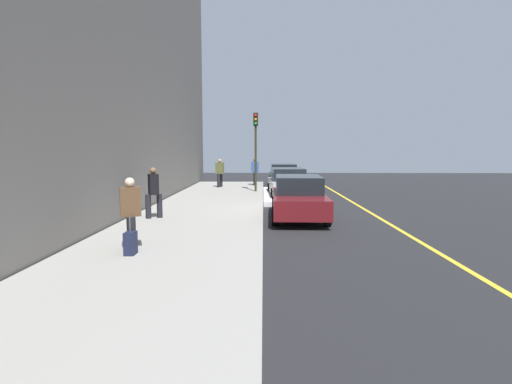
# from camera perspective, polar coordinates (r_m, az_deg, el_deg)

# --- Properties ---
(ground_plane) EXTENTS (56.00, 56.00, 0.00)m
(ground_plane) POSITION_cam_1_polar(r_m,az_deg,el_deg) (15.49, 4.70, -3.17)
(ground_plane) COLOR black
(sidewalk) EXTENTS (28.00, 4.60, 0.15)m
(sidewalk) POSITION_cam_1_polar(r_m,az_deg,el_deg) (15.62, -7.48, -2.85)
(sidewalk) COLOR gray
(sidewalk) RESTS_ON ground
(building_facade) EXTENTS (32.00, 0.80, 15.00)m
(building_facade) POSITION_cam_1_polar(r_m,az_deg,el_deg) (16.86, -17.96, 23.10)
(building_facade) COLOR #66605B
(building_facade) RESTS_ON ground
(lane_stripe_centre) EXTENTS (28.00, 0.14, 0.01)m
(lane_stripe_centre) POSITION_cam_1_polar(r_m,az_deg,el_deg) (16.02, 16.22, -3.07)
(lane_stripe_centre) COLOR gold
(lane_stripe_centre) RESTS_ON ground
(snow_bank_curb) EXTENTS (7.06, 0.56, 0.22)m
(snow_bank_curb) POSITION_cam_1_polar(r_m,az_deg,el_deg) (20.94, 1.83, -0.47)
(snow_bank_curb) COLOR white
(snow_bank_curb) RESTS_ON ground
(parked_car_green) EXTENTS (4.77, 1.92, 1.51)m
(parked_car_green) POSITION_cam_1_polar(r_m,az_deg,el_deg) (27.01, 3.87, 2.35)
(parked_car_green) COLOR black
(parked_car_green) RESTS_ON ground
(parked_car_silver) EXTENTS (4.79, 2.03, 1.51)m
(parked_car_silver) POSITION_cam_1_polar(r_m,az_deg,el_deg) (20.80, 4.49, 1.27)
(parked_car_silver) COLOR black
(parked_car_silver) RESTS_ON ground
(parked_car_maroon) EXTENTS (4.65, 1.98, 1.51)m
(parked_car_maroon) POSITION_cam_1_polar(r_m,az_deg,el_deg) (14.60, 5.99, -0.74)
(parked_car_maroon) COLOR black
(parked_car_maroon) RESTS_ON ground
(pedestrian_blue_coat) EXTENTS (0.58, 0.49, 1.77)m
(pedestrian_blue_coat) POSITION_cam_1_polar(r_m,az_deg,el_deg) (26.51, -0.14, 3.01)
(pedestrian_blue_coat) COLOR black
(pedestrian_blue_coat) RESTS_ON sidewalk
(pedestrian_brown_coat) EXTENTS (0.53, 0.52, 1.67)m
(pedestrian_brown_coat) POSITION_cam_1_polar(r_m,az_deg,el_deg) (9.76, -17.20, -2.62)
(pedestrian_brown_coat) COLOR black
(pedestrian_brown_coat) RESTS_ON sidewalk
(pedestrian_black_coat) EXTENTS (0.54, 0.53, 1.71)m
(pedestrian_black_coat) POSITION_cam_1_polar(r_m,az_deg,el_deg) (14.07, -14.20, 0.12)
(pedestrian_black_coat) COLOR black
(pedestrian_black_coat) RESTS_ON sidewalk
(pedestrian_olive_coat) EXTENTS (0.56, 0.54, 1.74)m
(pedestrian_olive_coat) POSITION_cam_1_polar(r_m,az_deg,el_deg) (25.20, -5.12, 2.81)
(pedestrian_olive_coat) COLOR black
(pedestrian_olive_coat) RESTS_ON sidewalk
(traffic_light_pole) EXTENTS (0.35, 0.26, 4.31)m
(traffic_light_pole) POSITION_cam_1_polar(r_m,az_deg,el_deg) (22.47, -0.05, 7.52)
(traffic_light_pole) COLOR #2D2D19
(traffic_light_pole) RESTS_ON sidewalk
(rolling_suitcase) EXTENTS (0.34, 0.22, 0.86)m
(rolling_suitcase) POSITION_cam_1_polar(r_m,az_deg,el_deg) (9.41, -17.22, -6.87)
(rolling_suitcase) COLOR #191E38
(rolling_suitcase) RESTS_ON sidewalk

